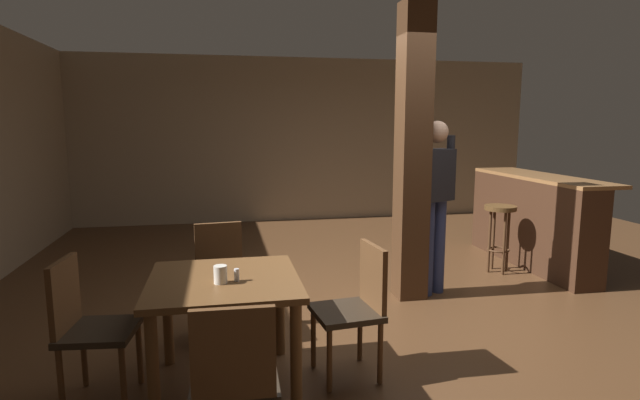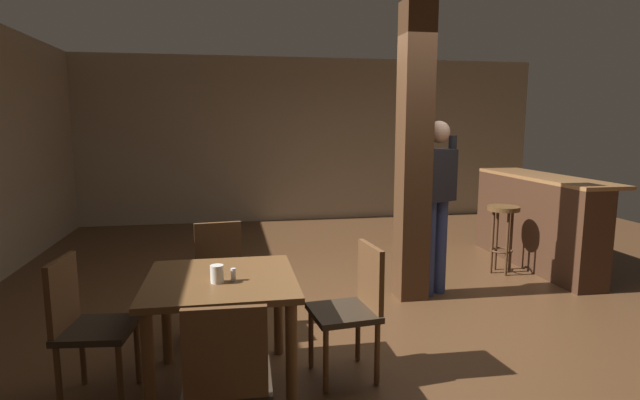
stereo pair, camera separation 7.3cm
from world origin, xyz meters
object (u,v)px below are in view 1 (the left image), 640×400
object	(u,v)px
chair_south	(235,378)
chair_north	(221,274)
chair_east	(357,303)
salt_shaker	(237,275)
bar_stool_near	(500,222)
standing_person	(435,195)
bar_counter	(531,220)
napkin_cup	(220,274)
dining_table	(225,297)
chair_west	(86,323)

from	to	relation	value
chair_south	chair_north	bearing A→B (deg)	92.03
chair_east	salt_shaker	size ratio (longest dim) A/B	11.39
bar_stool_near	chair_south	bearing A→B (deg)	-137.28
salt_shaker	standing_person	world-z (taller)	standing_person
bar_counter	bar_stool_near	bearing A→B (deg)	-159.81
standing_person	bar_stool_near	size ratio (longest dim) A/B	2.23
napkin_cup	salt_shaker	size ratio (longest dim) A/B	1.41
chair_north	chair_south	xyz separation A→B (m)	(0.06, -1.70, 0.00)
chair_east	chair_south	xyz separation A→B (m)	(-0.83, -0.85, 0.00)
chair_north	chair_south	distance (m)	1.70
dining_table	standing_person	size ratio (longest dim) A/B	0.54
dining_table	chair_west	xyz separation A→B (m)	(-0.83, -0.01, -0.10)
chair_north	bar_stool_near	xyz separation A→B (m)	(3.12, 1.13, 0.07)
chair_north	bar_counter	size ratio (longest dim) A/B	0.42
chair_south	standing_person	bearing A→B (deg)	48.52
chair_north	bar_stool_near	size ratio (longest dim) A/B	1.15
dining_table	napkin_cup	xyz separation A→B (m)	(-0.02, -0.10, 0.18)
napkin_cup	standing_person	world-z (taller)	standing_person
standing_person	bar_counter	xyz separation A→B (m)	(1.58, 0.74, -0.45)
dining_table	bar_counter	xyz separation A→B (m)	(3.63, 2.16, -0.06)
bar_counter	standing_person	bearing A→B (deg)	-154.83
salt_shaker	standing_person	xyz separation A→B (m)	(1.97, 1.50, 0.23)
bar_stool_near	standing_person	bearing A→B (deg)	-152.44
salt_shaker	bar_counter	world-z (taller)	bar_counter
chair_west	bar_counter	bearing A→B (deg)	25.99
chair_north	chair_east	bearing A→B (deg)	-43.58
napkin_cup	salt_shaker	xyz separation A→B (m)	(0.10, 0.02, -0.02)
standing_person	dining_table	bearing A→B (deg)	-145.24
chair_south	bar_counter	distance (m)	4.69
dining_table	napkin_cup	bearing A→B (deg)	-101.43
salt_shaker	standing_person	distance (m)	2.49
salt_shaker	napkin_cup	bearing A→B (deg)	-165.86
dining_table	chair_east	world-z (taller)	chair_east
chair_west	standing_person	distance (m)	3.25
napkin_cup	standing_person	xyz separation A→B (m)	(2.07, 1.52, 0.21)
chair_north	napkin_cup	size ratio (longest dim) A/B	8.05
standing_person	bar_counter	bearing A→B (deg)	25.17
chair_east	chair_north	world-z (taller)	same
bar_stool_near	chair_north	bearing A→B (deg)	-160.14
chair_north	napkin_cup	xyz separation A→B (m)	(0.00, -0.94, 0.28)
dining_table	chair_west	world-z (taller)	chair_west
chair_south	salt_shaker	bearing A→B (deg)	86.95
chair_north	bar_stool_near	distance (m)	3.32
dining_table	chair_north	size ratio (longest dim) A/B	1.05
salt_shaker	bar_stool_near	xyz separation A→B (m)	(3.02, 2.04, -0.19)
napkin_cup	bar_stool_near	world-z (taller)	napkin_cup
chair_west	bar_stool_near	bearing A→B (deg)	26.74
dining_table	chair_south	xyz separation A→B (m)	(0.04, -0.86, -0.10)
napkin_cup	chair_south	bearing A→B (deg)	-85.72
dining_table	bar_counter	size ratio (longest dim) A/B	0.45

